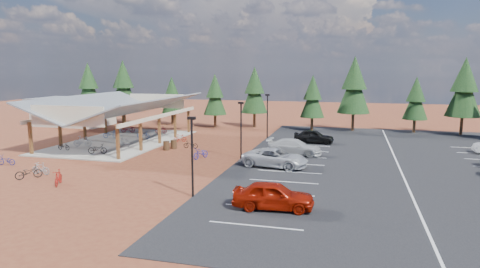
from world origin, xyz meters
TOP-DOWN VIEW (x-y plane):
  - ground at (0.00, 0.00)m, footprint 140.00×140.00m
  - asphalt_lot at (18.50, 3.00)m, footprint 27.00×44.00m
  - concrete_pad at (-10.00, 7.00)m, footprint 10.60×18.60m
  - bike_pavilion at (-10.00, 7.00)m, footprint 11.65×19.40m
  - outbuilding at (-24.00, 18.00)m, footprint 11.00×7.00m
  - lamp_post_0 at (5.00, -10.00)m, footprint 0.50×0.25m
  - lamp_post_1 at (5.00, 2.00)m, footprint 0.50×0.25m
  - lamp_post_2 at (5.00, 14.00)m, footprint 0.50×0.25m
  - trash_bin_0 at (-2.84, 4.89)m, footprint 0.60×0.60m
  - trash_bin_1 at (-3.26, 4.03)m, footprint 0.60×0.60m
  - pine_0 at (-24.64, 22.81)m, footprint 3.84×3.84m
  - pine_1 at (-18.42, 22.36)m, footprint 3.99×3.99m
  - pine_2 at (-10.74, 22.47)m, footprint 2.97×2.97m
  - pine_3 at (-3.79, 21.24)m, footprint 3.16×3.16m
  - pine_4 at (1.45, 22.66)m, footprint 3.59×3.59m
  - pine_5 at (9.47, 21.45)m, footprint 3.13×3.13m
  - pine_6 at (14.63, 22.53)m, footprint 4.15×4.15m
  - pine_7 at (22.17, 22.81)m, footprint 3.04×3.04m
  - pine_8 at (27.45, 22.18)m, footprint 4.06×4.06m
  - bike_0 at (-12.88, 1.01)m, footprint 1.58×0.78m
  - bike_1 at (-12.21, 3.12)m, footprint 1.91×1.08m
  - bike_2 at (-12.47, 8.77)m, footprint 1.77×0.98m
  - bike_3 at (-12.65, 13.07)m, footprint 1.87×0.85m
  - bike_4 at (-8.57, 0.21)m, footprint 1.88×1.08m
  - bike_5 at (-8.10, 4.28)m, footprint 1.71×0.98m
  - bike_6 at (-8.59, 9.42)m, footprint 1.71×0.75m
  - bike_7 at (-8.29, 13.41)m, footprint 1.55×0.54m
  - bike_10 at (-13.49, -5.62)m, footprint 1.63×0.72m
  - bike_11 at (-5.11, -9.82)m, footprint 1.21×1.87m
  - bike_12 at (-8.38, -8.90)m, footprint 1.68×1.90m
  - bike_13 at (-8.39, -7.63)m, footprint 1.60×0.48m
  - bike_14 at (1.48, 1.09)m, footprint 1.29×2.01m
  - bike_15 at (-3.78, 8.78)m, footprint 1.46×1.15m
  - bike_16 at (-1.27, 5.57)m, footprint 1.54×0.60m
  - car_0 at (10.39, -11.09)m, footprint 4.83×2.27m
  - car_2 at (8.60, -0.52)m, footprint 5.76×3.37m
  - car_3 at (9.44, 4.85)m, footprint 5.23×2.39m
  - car_4 at (10.61, 11.73)m, footprint 4.29×1.75m

SIDE VIEW (x-z plane):
  - ground at x=0.00m, z-range 0.00..0.00m
  - asphalt_lot at x=18.50m, z-range 0.00..0.04m
  - concrete_pad at x=-10.00m, z-range 0.00..0.10m
  - bike_16 at x=-1.27m, z-range 0.00..0.80m
  - bike_10 at x=-13.49m, z-range 0.00..0.83m
  - bike_15 at x=-3.78m, z-range 0.00..0.88m
  - trash_bin_0 at x=-2.84m, z-range 0.00..0.90m
  - trash_bin_1 at x=-3.26m, z-range 0.00..0.90m
  - bike_13 at x=-8.39m, z-range 0.00..0.95m
  - bike_0 at x=-12.88m, z-range 0.10..0.89m
  - bike_12 at x=-8.38m, z-range 0.00..0.99m
  - bike_14 at x=1.48m, z-range 0.00..1.00m
  - bike_6 at x=-8.59m, z-range 0.10..0.97m
  - bike_2 at x=-12.47m, z-range 0.10..0.98m
  - bike_11 at x=-5.11m, z-range 0.00..1.09m
  - bike_7 at x=-8.29m, z-range 0.10..1.02m
  - bike_4 at x=-8.57m, z-range 0.10..1.03m
  - bike_5 at x=-8.10m, z-range 0.10..1.09m
  - bike_3 at x=-12.65m, z-range 0.10..1.19m
  - bike_1 at x=-12.21m, z-range 0.10..1.20m
  - car_4 at x=10.61m, z-range 0.04..1.50m
  - car_3 at x=9.44m, z-range 0.04..1.52m
  - car_2 at x=8.60m, z-range 0.04..1.55m
  - car_0 at x=10.39m, z-range 0.04..1.64m
  - outbuilding at x=-24.00m, z-range 0.08..3.98m
  - lamp_post_0 at x=5.00m, z-range 0.41..5.55m
  - lamp_post_1 at x=5.00m, z-range 0.41..5.55m
  - lamp_post_2 at x=5.00m, z-range 0.41..5.55m
  - bike_pavilion at x=-10.00m, z-range 1.34..6.31m
  - pine_2 at x=-10.74m, z-range 0.76..7.67m
  - pine_7 at x=22.17m, z-range 0.78..7.87m
  - pine_5 at x=9.47m, z-range 0.80..8.09m
  - pine_3 at x=-3.79m, z-range 0.81..8.17m
  - pine_4 at x=1.45m, z-range 0.92..9.28m
  - pine_0 at x=-24.64m, z-range 0.99..9.93m
  - pine_1 at x=-18.42m, z-range 1.03..10.33m
  - pine_8 at x=27.45m, z-range 1.05..10.50m
  - pine_6 at x=14.63m, z-range 1.07..10.75m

